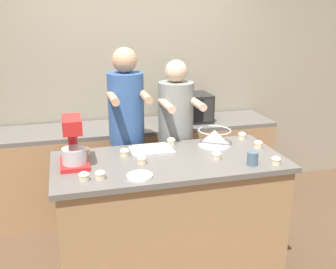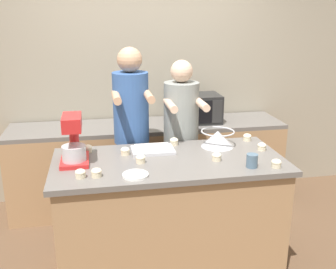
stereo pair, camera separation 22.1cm
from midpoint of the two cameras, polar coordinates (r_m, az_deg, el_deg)
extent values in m
plane|color=brown|center=(3.38, 2.11, -18.80)|extent=(16.00, 16.00, 0.00)
cube|color=gray|center=(4.27, -2.18, 8.66)|extent=(10.00, 0.06, 2.70)
cube|color=#A87F56|center=(3.13, 2.21, -12.09)|extent=(1.65, 0.76, 0.91)
cube|color=#66605B|center=(2.93, 2.31, -4.00)|extent=(1.71, 0.81, 0.04)
cube|color=#A87F56|center=(4.18, -1.32, -4.69)|extent=(2.80, 0.60, 0.85)
cube|color=#66605B|center=(4.03, -1.36, 1.21)|extent=(2.80, 0.60, 0.04)
cylinder|color=brown|center=(3.62, -3.31, -7.86)|extent=(0.24, 0.24, 0.91)
cylinder|color=#335693|center=(3.37, -3.53, 3.87)|extent=(0.30, 0.30, 0.61)
sphere|color=tan|center=(3.30, -3.66, 10.78)|extent=(0.21, 0.21, 0.21)
cylinder|color=tan|center=(3.16, -5.52, 5.42)|extent=(0.06, 0.34, 0.06)
cylinder|color=tan|center=(3.19, -0.87, 5.62)|extent=(0.06, 0.34, 0.06)
cylinder|color=brown|center=(3.70, 3.55, -7.49)|extent=(0.24, 0.24, 0.88)
cylinder|color=gray|center=(3.46, 3.77, 3.21)|extent=(0.31, 0.31, 0.53)
sphere|color=#DBB293|center=(3.39, 3.89, 9.14)|extent=(0.19, 0.19, 0.19)
cylinder|color=#DBB293|center=(3.24, 2.29, 4.28)|extent=(0.06, 0.34, 0.06)
cylinder|color=#DBB293|center=(3.31, 6.73, 4.44)|extent=(0.06, 0.34, 0.06)
cube|color=red|center=(2.91, -11.26, -3.75)|extent=(0.20, 0.30, 0.03)
cylinder|color=red|center=(2.98, -11.40, -0.66)|extent=(0.07, 0.07, 0.23)
cube|color=red|center=(2.81, -11.61, 1.70)|extent=(0.13, 0.26, 0.10)
cylinder|color=#BCBCC1|center=(2.85, -11.35, -2.70)|extent=(0.17, 0.17, 0.11)
cone|color=#BCBCC1|center=(3.22, 9.16, -0.63)|extent=(0.27, 0.27, 0.13)
torus|color=#BCBCC1|center=(3.20, 9.21, 0.41)|extent=(0.27, 0.27, 0.01)
cube|color=#BCBCC1|center=(3.07, -0.17, -2.31)|extent=(0.33, 0.22, 0.02)
cube|color=white|center=(3.07, -0.17, -1.96)|extent=(0.27, 0.18, 0.02)
cube|color=black|center=(4.09, 5.55, 3.78)|extent=(0.50, 0.34, 0.29)
cube|color=black|center=(3.92, 5.60, 3.17)|extent=(0.34, 0.01, 0.23)
cube|color=#2D2D2D|center=(3.99, 8.74, 3.29)|extent=(0.10, 0.01, 0.23)
cylinder|color=slate|center=(2.84, 14.29, -3.74)|extent=(0.08, 0.08, 0.10)
cylinder|color=white|center=(2.62, -2.34, -5.94)|extent=(0.17, 0.17, 0.02)
cylinder|color=beige|center=(3.22, 15.38, -1.97)|extent=(0.07, 0.07, 0.03)
ellipsoid|color=beige|center=(3.21, 15.41, -1.55)|extent=(0.07, 0.07, 0.04)
cylinder|color=beige|center=(2.64, -10.24, -5.94)|extent=(0.07, 0.07, 0.03)
ellipsoid|color=beige|center=(2.63, -10.27, -5.43)|extent=(0.07, 0.07, 0.04)
cylinder|color=beige|center=(3.23, 2.84, -1.28)|extent=(0.07, 0.07, 0.03)
ellipsoid|color=beige|center=(3.22, 2.85, -0.85)|extent=(0.07, 0.07, 0.04)
cylinder|color=beige|center=(3.42, 13.24, -0.66)|extent=(0.07, 0.07, 0.03)
ellipsoid|color=beige|center=(3.42, 13.27, -0.25)|extent=(0.07, 0.07, 0.04)
cylinder|color=beige|center=(3.10, -9.56, -2.32)|extent=(0.07, 0.07, 0.03)
ellipsoid|color=beige|center=(3.09, -9.58, -1.87)|extent=(0.07, 0.07, 0.04)
cylinder|color=beige|center=(3.01, -4.14, -2.72)|extent=(0.07, 0.07, 0.03)
ellipsoid|color=beige|center=(3.00, -4.15, -2.26)|extent=(0.07, 0.07, 0.04)
cylinder|color=beige|center=(2.90, 17.56, -4.34)|extent=(0.07, 0.07, 0.03)
ellipsoid|color=beige|center=(2.89, 17.61, -3.87)|extent=(0.07, 0.07, 0.04)
cylinder|color=beige|center=(2.93, 9.23, -3.50)|extent=(0.07, 0.07, 0.03)
ellipsoid|color=beige|center=(2.92, 9.25, -3.04)|extent=(0.07, 0.07, 0.04)
cylinder|color=beige|center=(2.85, -1.78, -3.87)|extent=(0.07, 0.07, 0.03)
ellipsoid|color=beige|center=(2.84, -1.78, -3.40)|extent=(0.07, 0.07, 0.04)
cylinder|color=beige|center=(2.64, -7.97, -5.84)|extent=(0.07, 0.07, 0.03)
ellipsoid|color=beige|center=(2.63, -7.99, -5.33)|extent=(0.07, 0.07, 0.04)
camera|label=1|loc=(0.11, -87.82, 0.68)|focal=42.00mm
camera|label=2|loc=(0.11, 92.18, -0.68)|focal=42.00mm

